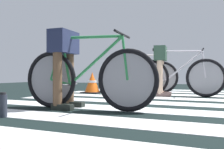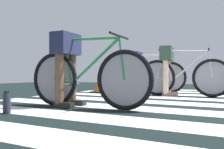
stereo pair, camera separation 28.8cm
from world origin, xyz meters
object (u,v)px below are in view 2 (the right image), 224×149
(cyclist_3_of_3, at_px, (136,66))
(bicycle_2_of_3, at_px, (183,76))
(bicycle_3_of_3, at_px, (148,76))
(bicycle_1_of_3, at_px, (87,77))
(cyclist_1_of_3, at_px, (66,59))
(cyclist_2_of_3, at_px, (167,64))
(water_bottle, at_px, (7,103))
(traffic_cone, at_px, (101,83))

(cyclist_3_of_3, bearing_deg, bicycle_2_of_3, -30.23)
(bicycle_3_of_3, bearing_deg, cyclist_3_of_3, -180.00)
(bicycle_1_of_3, height_order, bicycle_2_of_3, same)
(cyclist_1_of_3, relative_size, cyclist_3_of_3, 1.00)
(cyclist_2_of_3, height_order, cyclist_3_of_3, cyclist_2_of_3)
(cyclist_3_of_3, height_order, water_bottle, cyclist_3_of_3)
(bicycle_1_of_3, xyz_separation_m, bicycle_3_of_3, (-0.17, 2.88, 0.00))
(cyclist_1_of_3, xyz_separation_m, cyclist_3_of_3, (-0.17, 2.88, 0.00))
(cyclist_3_of_3, bearing_deg, water_bottle, -92.53)
(traffic_cone, bearing_deg, bicycle_3_of_3, 29.07)
(bicycle_1_of_3, distance_m, cyclist_3_of_3, 2.92)
(bicycle_1_of_3, bearing_deg, bicycle_3_of_3, 91.15)
(bicycle_1_of_3, relative_size, bicycle_2_of_3, 1.00)
(bicycle_1_of_3, relative_size, traffic_cone, 3.69)
(cyclist_2_of_3, height_order, bicycle_3_of_3, cyclist_2_of_3)
(bicycle_2_of_3, height_order, cyclist_2_of_3, cyclist_2_of_3)
(cyclist_3_of_3, relative_size, traffic_cone, 2.05)
(bicycle_2_of_3, distance_m, traffic_cone, 1.92)
(bicycle_1_of_3, distance_m, cyclist_2_of_3, 2.23)
(cyclist_2_of_3, height_order, traffic_cone, cyclist_2_of_3)
(bicycle_2_of_3, relative_size, water_bottle, 7.02)
(cyclist_2_of_3, distance_m, water_bottle, 3.14)
(water_bottle, bearing_deg, bicycle_1_of_3, 56.94)
(bicycle_3_of_3, distance_m, water_bottle, 3.68)
(cyclist_2_of_3, xyz_separation_m, water_bottle, (-0.96, -2.95, -0.51))
(water_bottle, bearing_deg, bicycle_3_of_3, 84.74)
(bicycle_1_of_3, height_order, cyclist_1_of_3, cyclist_1_of_3)
(bicycle_2_of_3, xyz_separation_m, traffic_cone, (-1.91, 0.14, -0.16))
(bicycle_2_of_3, xyz_separation_m, cyclist_2_of_3, (-0.31, -0.03, 0.24))
(water_bottle, bearing_deg, cyclist_3_of_3, 89.59)
(cyclist_1_of_3, relative_size, bicycle_2_of_3, 0.56)
(bicycle_1_of_3, xyz_separation_m, cyclist_1_of_3, (-0.31, -0.01, 0.24))
(bicycle_3_of_3, relative_size, traffic_cone, 3.69)
(bicycle_2_of_3, xyz_separation_m, water_bottle, (-1.27, -2.98, -0.27))
(bicycle_1_of_3, distance_m, traffic_cone, 2.61)
(cyclist_1_of_3, bearing_deg, bicycle_3_of_3, 84.99)
(cyclist_3_of_3, bearing_deg, cyclist_1_of_3, -88.74)
(bicycle_1_of_3, relative_size, cyclist_1_of_3, 1.80)
(bicycle_1_of_3, relative_size, cyclist_2_of_3, 1.79)
(bicycle_2_of_3, height_order, bicycle_3_of_3, same)
(cyclist_1_of_3, height_order, cyclist_2_of_3, cyclist_2_of_3)
(cyclist_2_of_3, relative_size, water_bottle, 3.94)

